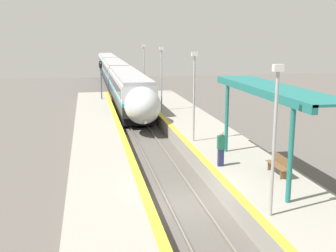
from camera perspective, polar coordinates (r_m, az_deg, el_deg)
The scene contains 14 objects.
ground_plane at distance 18.91m, azimuth 2.21°, elevation -10.61°, with size 120.00×120.00×0.00m, color #56514C.
rail_left at distance 18.74m, azimuth 0.03°, elevation -10.57°, with size 0.08×90.00×0.15m, color slate.
rail_right at distance 19.05m, azimuth 4.35°, elevation -10.22°, with size 0.08×90.00×0.15m, color slate.
train at distance 60.16m, azimuth -7.14°, elevation 7.13°, with size 2.85×61.99×3.79m.
platform_right at distance 19.88m, azimuth 12.93°, elevation -8.31°, with size 4.19×64.00×0.94m.
platform_left at distance 18.31m, azimuth -8.19°, elevation -9.93°, with size 3.37×64.00×0.94m.
platform_bench at distance 20.42m, azimuth 14.87°, elevation -5.05°, with size 0.44×1.79×0.89m.
person_waiting at distance 21.01m, azimuth 7.18°, elevation -2.94°, with size 0.36×0.24×1.80m.
railway_signal at distance 43.71m, azimuth -9.05°, elevation 6.19°, with size 0.28×0.28×4.79m.
lamppost_near at distance 15.06m, azimuth 14.25°, elevation -0.77°, with size 0.36×0.20×5.43m.
lamppost_mid at distance 25.52m, azimuth 3.55°, elevation 4.75°, with size 0.36×0.20×5.43m.
lamppost_far at distance 36.44m, azimuth -0.89°, elevation 6.98°, with size 0.36×0.20×5.43m.
lamppost_farthest at distance 47.51m, azimuth -3.28°, elevation 8.16°, with size 0.36×0.20×5.43m.
station_canopy at distance 19.95m, azimuth 13.16°, elevation 4.44°, with size 2.02×10.54×4.10m.
Camera 1 is at (-4.01, -16.97, 7.30)m, focal length 45.00 mm.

